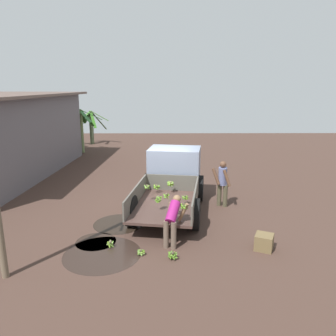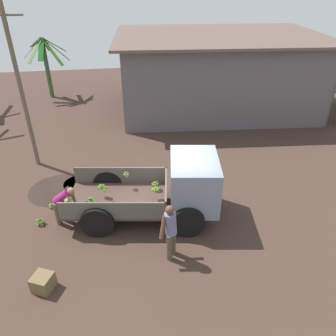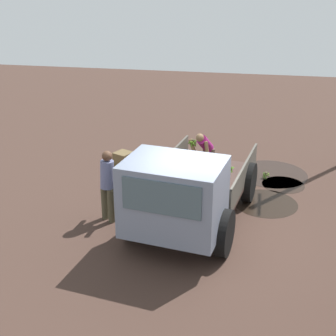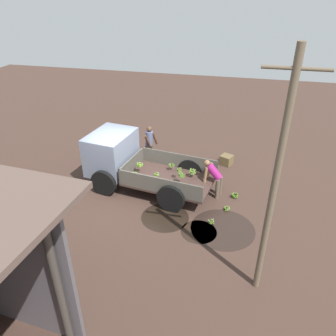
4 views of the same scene
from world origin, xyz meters
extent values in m
plane|color=#432F27|center=(0.00, 0.00, 0.00)|extent=(36.00, 36.00, 0.00)
cylinder|color=black|center=(-1.91, 1.19, 0.00)|extent=(1.57, 1.57, 0.01)
cylinder|color=black|center=(-3.11, 1.66, 0.00)|extent=(1.13, 1.13, 0.01)
cylinder|color=#2D211B|center=(-3.82, 1.35, 0.00)|extent=(2.02, 2.02, 0.01)
cube|color=#46312B|center=(-1.72, -0.29, 0.52)|extent=(3.30, 2.37, 0.08)
cube|color=#57534A|center=(-1.57, 0.64, 0.85)|extent=(3.02, 0.51, 0.57)
cube|color=#57534A|center=(-1.86, -1.22, 0.85)|extent=(3.02, 0.51, 0.57)
cube|color=#57534A|center=(-0.24, -0.51, 0.85)|extent=(0.34, 1.92, 0.57)
cube|color=gray|center=(0.59, -0.64, 1.22)|extent=(1.66, 2.08, 1.47)
cube|color=#4C606B|center=(1.29, -0.75, 1.51)|extent=(0.26, 1.50, 0.65)
cylinder|color=black|center=(0.54, 0.38, 0.48)|extent=(0.99, 0.36, 0.97)
cylinder|color=black|center=(0.24, -1.60, 0.48)|extent=(0.99, 0.36, 0.97)
cylinder|color=black|center=(-2.02, 0.77, 0.48)|extent=(0.99, 0.36, 0.97)
cylinder|color=black|center=(-2.32, -1.21, 0.48)|extent=(0.99, 0.36, 0.97)
sphere|color=brown|center=(-2.05, -0.32, 1.03)|extent=(0.07, 0.07, 0.07)
cylinder|color=#5D9729|center=(-2.08, -0.27, 0.98)|extent=(0.15, 0.10, 0.12)
cylinder|color=olive|center=(-2.09, -0.34, 0.96)|extent=(0.08, 0.13, 0.15)
cylinder|color=#68AA26|center=(-2.05, -0.39, 1.00)|extent=(0.16, 0.04, 0.09)
cylinder|color=olive|center=(-2.01, -0.34, 0.97)|extent=(0.09, 0.14, 0.14)
cylinder|color=olive|center=(-2.02, -0.29, 0.96)|extent=(0.12, 0.11, 0.15)
sphere|color=brown|center=(-0.50, 0.02, 0.82)|extent=(0.07, 0.07, 0.07)
cylinder|color=#537C26|center=(-0.45, 0.06, 0.77)|extent=(0.15, 0.16, 0.14)
cylinder|color=#74A426|center=(-0.50, 0.09, 0.78)|extent=(0.18, 0.05, 0.11)
cylinder|color=#629D2C|center=(-0.55, 0.06, 0.77)|extent=(0.14, 0.17, 0.14)
cylinder|color=#55762D|center=(-0.56, 0.01, 0.76)|extent=(0.06, 0.16, 0.16)
cylinder|color=#4E831C|center=(-0.56, -0.03, 0.78)|extent=(0.15, 0.17, 0.10)
cylinder|color=#5D9D21|center=(-0.49, -0.05, 0.78)|extent=(0.19, 0.06, 0.11)
cylinder|color=olive|center=(-0.46, -0.03, 0.76)|extent=(0.16, 0.14, 0.15)
cylinder|color=#5A8131|center=(-0.43, 0.01, 0.77)|extent=(0.06, 0.18, 0.12)
sphere|color=#423C2B|center=(-2.22, -0.07, 0.94)|extent=(0.07, 0.07, 0.07)
cylinder|color=olive|center=(-2.23, -0.12, 0.91)|extent=(0.15, 0.09, 0.09)
cylinder|color=#598A1E|center=(-2.20, -0.11, 0.89)|extent=(0.14, 0.09, 0.11)
cylinder|color=olive|center=(-2.17, -0.09, 0.90)|extent=(0.09, 0.14, 0.10)
cylinder|color=olive|center=(-2.17, -0.03, 0.90)|extent=(0.12, 0.13, 0.10)
cylinder|color=olive|center=(-2.22, -0.02, 0.88)|extent=(0.13, 0.05, 0.12)
cylinder|color=#5EA122|center=(-2.25, -0.04, 0.88)|extent=(0.10, 0.12, 0.12)
cylinder|color=#578E25|center=(-2.27, -0.08, 0.90)|extent=(0.07, 0.14, 0.10)
sphere|color=brown|center=(-0.56, -0.47, 0.96)|extent=(0.09, 0.09, 0.09)
cylinder|color=#78AA41|center=(-0.61, -0.46, 0.89)|extent=(0.08, 0.17, 0.17)
cylinder|color=olive|center=(-0.62, -0.51, 0.91)|extent=(0.14, 0.18, 0.13)
cylinder|color=olive|center=(-0.57, -0.54, 0.90)|extent=(0.19, 0.09, 0.14)
cylinder|color=#5A9023|center=(-0.53, -0.52, 0.89)|extent=(0.16, 0.11, 0.17)
cylinder|color=olive|center=(-0.50, -0.49, 0.90)|extent=(0.11, 0.18, 0.15)
cylinder|color=#68A52A|center=(-0.49, -0.44, 0.91)|extent=(0.13, 0.19, 0.12)
cylinder|color=olive|center=(-0.54, -0.41, 0.91)|extent=(0.19, 0.09, 0.14)
cylinder|color=#5C902B|center=(-0.60, -0.41, 0.91)|extent=(0.18, 0.15, 0.13)
sphere|color=brown|center=(-2.50, -0.60, 0.87)|extent=(0.07, 0.07, 0.07)
cylinder|color=#547C24|center=(-2.52, -0.67, 0.82)|extent=(0.20, 0.11, 0.12)
cylinder|color=#72A644|center=(-2.47, -0.66, 0.80)|extent=(0.18, 0.12, 0.16)
cylinder|color=#75AD37|center=(-2.42, -0.60, 0.82)|extent=(0.06, 0.20, 0.12)
cylinder|color=#5B8532|center=(-2.44, -0.57, 0.80)|extent=(0.12, 0.17, 0.17)
cylinder|color=olive|center=(-2.49, -0.53, 0.80)|extent=(0.18, 0.08, 0.16)
cylinder|color=#6BA439|center=(-2.53, -0.53, 0.81)|extent=(0.19, 0.13, 0.15)
cylinder|color=olive|center=(-2.56, -0.57, 0.80)|extent=(0.10, 0.19, 0.16)
cylinder|color=olive|center=(-2.55, -0.62, 0.79)|extent=(0.12, 0.16, 0.18)
sphere|color=#49422F|center=(-3.07, -0.80, 1.10)|extent=(0.07, 0.07, 0.07)
cylinder|color=#5FA325|center=(-3.14, -0.76, 1.05)|extent=(0.13, 0.17, 0.13)
cylinder|color=olive|center=(-3.13, -0.83, 1.03)|extent=(0.10, 0.17, 0.16)
cylinder|color=#77A443|center=(-3.11, -0.87, 1.06)|extent=(0.19, 0.12, 0.11)
cylinder|color=olive|center=(-3.05, -0.84, 1.02)|extent=(0.14, 0.11, 0.18)
cylinder|color=#467318|center=(-3.00, -0.80, 1.05)|extent=(0.05, 0.18, 0.13)
cylinder|color=#56861E|center=(-3.03, -0.77, 1.02)|extent=(0.12, 0.14, 0.17)
cylinder|color=olive|center=(-3.08, -0.74, 1.04)|extent=(0.18, 0.06, 0.15)
sphere|color=#4A4230|center=(-1.65, -0.92, 0.83)|extent=(0.07, 0.07, 0.07)
cylinder|color=#619323|center=(-1.72, -0.90, 0.79)|extent=(0.08, 0.18, 0.10)
cylinder|color=#71A135|center=(-1.71, -0.96, 0.78)|extent=(0.12, 0.16, 0.11)
cylinder|color=#6AA526|center=(-1.66, -0.97, 0.75)|extent=(0.13, 0.04, 0.16)
cylinder|color=#587B2E|center=(-1.62, -0.97, 0.76)|extent=(0.13, 0.11, 0.15)
cylinder|color=#68A42D|center=(-1.60, -0.92, 0.76)|extent=(0.04, 0.15, 0.15)
cylinder|color=olive|center=(-1.60, -0.87, 0.78)|extent=(0.15, 0.14, 0.10)
cylinder|color=olive|center=(-1.68, -0.86, 0.78)|extent=(0.17, 0.09, 0.11)
sphere|color=brown|center=(-2.16, -0.09, 0.99)|extent=(0.06, 0.06, 0.06)
cylinder|color=#4C7521|center=(-2.12, -0.09, 0.93)|extent=(0.06, 0.12, 0.14)
cylinder|color=#699642|center=(-2.14, -0.05, 0.94)|extent=(0.13, 0.10, 0.13)
cylinder|color=#7AAF46|center=(-2.17, -0.05, 0.93)|extent=(0.13, 0.06, 0.14)
cylinder|color=olive|center=(-2.20, -0.07, 0.94)|extent=(0.10, 0.14, 0.12)
cylinder|color=#74AB3A|center=(-2.21, -0.10, 0.95)|extent=(0.06, 0.15, 0.11)
cylinder|color=#588923|center=(-2.18, -0.12, 0.93)|extent=(0.11, 0.10, 0.14)
cylinder|color=#54781C|center=(-2.14, -0.15, 0.96)|extent=(0.15, 0.07, 0.09)
cylinder|color=olive|center=(-2.11, -0.12, 0.95)|extent=(0.10, 0.14, 0.11)
sphere|color=brown|center=(-1.39, 0.30, 1.11)|extent=(0.07, 0.07, 0.07)
cylinder|color=#74A237|center=(-1.41, 0.36, 1.06)|extent=(0.15, 0.07, 0.11)
cylinder|color=#6EA240|center=(-1.44, 0.34, 1.07)|extent=(0.11, 0.14, 0.10)
cylinder|color=#597927|center=(-1.43, 0.28, 1.05)|extent=(0.10, 0.13, 0.13)
cylinder|color=#88AC4D|center=(-1.40, 0.26, 1.05)|extent=(0.14, 0.06, 0.13)
cylinder|color=olive|center=(-1.36, 0.26, 1.06)|extent=(0.13, 0.12, 0.11)
cylinder|color=#7F9F46|center=(-1.35, 0.31, 1.04)|extent=(0.04, 0.12, 0.14)
cylinder|color=#78A82F|center=(-1.37, 0.33, 1.04)|extent=(0.11, 0.11, 0.14)
cube|color=#5F585D|center=(8.75, 8.16, 1.87)|extent=(0.63, 6.53, 3.73)
cube|color=#5F585D|center=(4.16, 11.76, 1.87)|extent=(9.82, 0.89, 3.73)
cube|color=#5F585D|center=(3.64, 5.34, 1.87)|extent=(9.82, 0.89, 3.73)
cube|color=brown|center=(3.90, 8.55, 3.79)|extent=(11.20, 8.17, 0.12)
cylinder|color=#3F3833|center=(-0.56, 11.94, 1.87)|extent=(0.16, 0.16, 3.73)
cylinder|color=#3F3833|center=(-1.05, 5.92, 1.87)|extent=(0.16, 0.16, 3.73)
cylinder|color=brown|center=(-4.83, 3.36, 2.94)|extent=(0.15, 0.15, 5.87)
cylinder|color=brown|center=(-4.83, 3.36, 5.42)|extent=(1.20, 0.07, 0.07)
cylinder|color=#3E6035|center=(-5.47, 11.65, 1.69)|extent=(0.24, 0.24, 3.38)
cube|color=#466630|center=(-4.80, 11.73, 2.76)|extent=(1.37, 0.43, 1.34)
cube|color=#256825|center=(-4.92, 12.09, 2.95)|extent=(1.22, 1.02, 0.98)
cube|color=#305930|center=(-5.38, 12.22, 2.96)|extent=(0.42, 1.19, 0.96)
cube|color=#4C8341|center=(-5.91, 12.17, 3.08)|extent=(1.05, 1.17, 0.71)
cube|color=#2D5425|center=(-6.02, 11.61, 2.90)|extent=(1.15, 0.38, 1.08)
cube|color=#567039|center=(-5.85, 11.24, 2.81)|extent=(0.97, 1.01, 1.25)
cube|color=#1B651E|center=(-5.51, 11.18, 2.88)|extent=(0.38, 1.00, 1.10)
cube|color=#3A8527|center=(-4.95, 11.29, 2.71)|extent=(1.16, 0.90, 1.44)
cylinder|color=#4C4631|center=(-0.43, -2.43, 0.41)|extent=(0.22, 0.22, 0.81)
cylinder|color=#4C4631|center=(-0.30, -2.23, 0.41)|extent=(0.22, 0.22, 0.81)
cylinder|color=slate|center=(-0.38, -2.32, 1.13)|extent=(0.45, 0.43, 0.65)
sphere|color=brown|center=(-0.40, -2.31, 1.56)|extent=(0.23, 0.23, 0.23)
cylinder|color=brown|center=(-0.60, -2.42, 1.11)|extent=(0.26, 0.33, 0.60)
cylinder|color=brown|center=(-0.39, -2.08, 1.12)|extent=(0.27, 0.34, 0.59)
cylinder|color=brown|center=(-3.45, -0.31, 0.38)|extent=(0.19, 0.19, 0.76)
cylinder|color=brown|center=(-3.53, -0.51, 0.38)|extent=(0.19, 0.19, 0.76)
cylinder|color=#971C6A|center=(-3.28, -0.49, 0.95)|extent=(0.69, 0.50, 0.60)
sphere|color=#8C6746|center=(-3.00, -0.60, 1.22)|extent=(0.21, 0.21, 0.21)
cylinder|color=#8C6746|center=(-2.99, -0.40, 0.84)|extent=(0.16, 0.21, 0.57)
cylinder|color=#8C6746|center=(-3.07, -0.78, 0.86)|extent=(0.21, 0.33, 0.55)
sphere|color=#463F2D|center=(-3.86, 0.34, 0.12)|extent=(0.07, 0.07, 0.07)
cylinder|color=#4C791B|center=(-3.81, 0.31, 0.08)|extent=(0.11, 0.15, 0.10)
cylinder|color=#75A93A|center=(-3.81, 0.36, 0.06)|extent=(0.08, 0.14, 0.13)
cylinder|color=#6A9E29|center=(-3.84, 0.39, 0.07)|extent=(0.15, 0.09, 0.12)
cylinder|color=#527930|center=(-3.87, 0.40, 0.08)|extent=(0.16, 0.06, 0.10)
cylinder|color=#76A644|center=(-3.91, 0.36, 0.07)|extent=(0.10, 0.15, 0.11)
cylinder|color=#84AF4D|center=(-3.92, 0.32, 0.08)|extent=(0.09, 0.16, 0.10)
cylinder|color=#75A733|center=(-3.88, 0.29, 0.08)|extent=(0.15, 0.09, 0.11)
cylinder|color=olive|center=(-3.84, 0.28, 0.08)|extent=(0.15, 0.09, 0.10)
sphere|color=brown|center=(-3.44, 1.19, 0.16)|extent=(0.07, 0.07, 0.07)
cylinder|color=#7FAE4B|center=(-3.43, 1.14, 0.09)|extent=(0.14, 0.05, 0.17)
cylinder|color=olive|center=(-3.39, 1.17, 0.08)|extent=(0.09, 0.14, 0.17)
cylinder|color=olive|center=(-3.39, 1.24, 0.11)|extent=(0.16, 0.14, 0.12)
cylinder|color=olive|center=(-3.47, 1.23, 0.09)|extent=(0.14, 0.12, 0.16)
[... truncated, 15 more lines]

